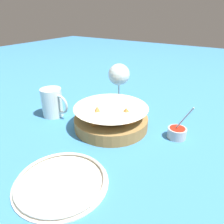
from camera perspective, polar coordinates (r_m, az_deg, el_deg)
name	(u,v)px	position (r m, az deg, el deg)	size (l,w,h in m)	color
ground_plane	(115,125)	(0.80, 0.66, -3.29)	(4.00, 4.00, 0.00)	teal
food_basket	(112,119)	(0.77, -0.02, -1.79)	(0.26, 0.26, 0.10)	olive
sauce_cup	(177,132)	(0.75, 16.61, -5.10)	(0.07, 0.06, 0.12)	#B7B7BC
wine_glass	(119,76)	(0.96, 1.83, 9.51)	(0.09, 0.09, 0.17)	silver
beer_mug	(53,104)	(0.88, -15.28, 2.15)	(0.12, 0.08, 0.11)	silver
side_plate	(61,181)	(0.57, -13.14, -17.20)	(0.23, 0.23, 0.01)	silver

